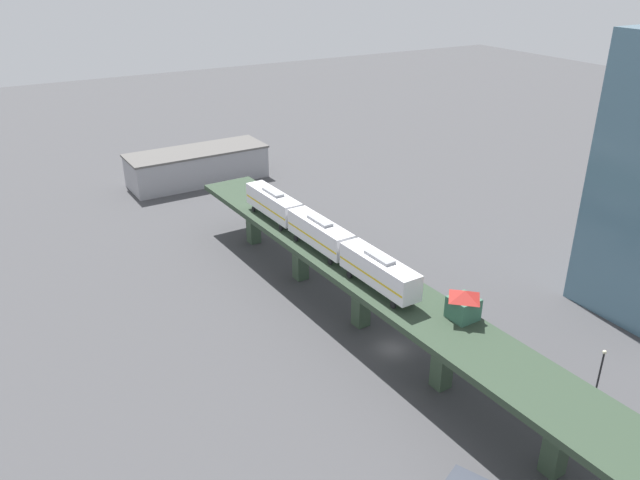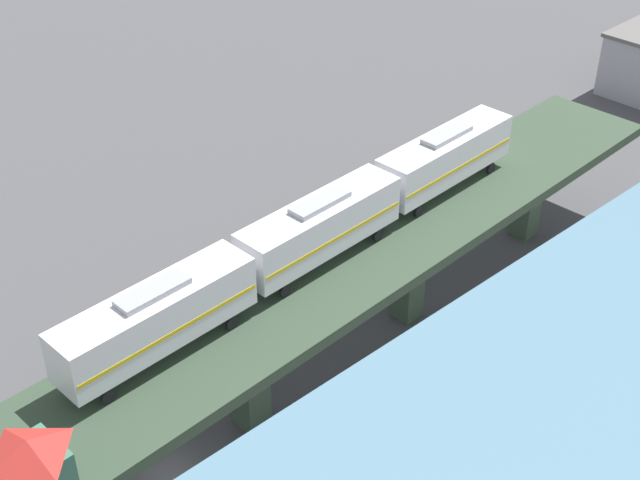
% 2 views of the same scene
% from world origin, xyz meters
% --- Properties ---
extents(ground_plane, '(400.00, 400.00, 0.00)m').
position_xyz_m(ground_plane, '(0.00, 0.00, 0.00)').
color(ground_plane, '#424244').
extents(elevated_viaduct, '(13.24, 92.31, 7.97)m').
position_xyz_m(elevated_viaduct, '(0.01, -0.18, 6.84)').
color(elevated_viaduct, '#2C3D2C').
rests_on(elevated_viaduct, ground).
extents(subway_train, '(4.79, 37.30, 4.45)m').
position_xyz_m(subway_train, '(-2.14, 13.94, 10.51)').
color(subway_train, silver).
rests_on(subway_train, elevated_viaduct).
extents(signal_hut, '(3.39, 3.39, 3.40)m').
position_xyz_m(signal_hut, '(2.84, -8.28, 9.77)').
color(signal_hut, '#33604C').
rests_on(signal_hut, elevated_viaduct).
extents(street_car_black, '(2.67, 4.68, 1.89)m').
position_xyz_m(street_car_black, '(9.21, 27.07, 0.94)').
color(street_car_black, black).
rests_on(street_car_black, ground).
extents(street_car_silver, '(2.00, 4.42, 1.89)m').
position_xyz_m(street_car_silver, '(8.53, 3.57, 0.94)').
color(street_car_silver, '#B7BABF').
rests_on(street_car_silver, ground).
extents(street_car_white, '(2.13, 4.49, 1.89)m').
position_xyz_m(street_car_white, '(9.58, 15.31, 0.94)').
color(street_car_white, silver).
rests_on(street_car_white, ground).
extents(street_lamp, '(0.44, 0.44, 6.94)m').
position_xyz_m(street_lamp, '(12.57, -19.02, 4.11)').
color(street_lamp, black).
rests_on(street_lamp, ground).
extents(warehouse_building, '(28.85, 11.05, 6.80)m').
position_xyz_m(warehouse_building, '(0.43, 69.84, 3.41)').
color(warehouse_building, '#99999E').
rests_on(warehouse_building, ground).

